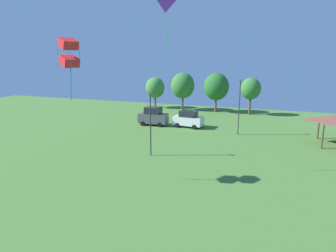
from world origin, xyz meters
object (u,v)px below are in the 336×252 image
object	(u,v)px
parked_car_second_from_left	(188,119)
light_post_0	(150,120)
treeline_tree_0	(155,88)
treeline_tree_3	(251,89)
light_post_1	(239,104)
treeline_tree_2	(216,87)
kite_flying_5	(69,53)
parked_car_leftmost	(153,116)
treeline_tree_1	(183,86)

from	to	relation	value
parked_car_second_from_left	light_post_0	world-z (taller)	light_post_0
treeline_tree_0	treeline_tree_3	xyz separation A→B (m)	(17.93, -1.11, 0.53)
parked_car_second_from_left	light_post_1	size ratio (longest dim) A/B	0.61
light_post_0	treeline_tree_0	size ratio (longest dim) A/B	1.07
light_post_1	treeline_tree_2	size ratio (longest dim) A/B	0.99
kite_flying_5	parked_car_leftmost	distance (m)	22.19
parked_car_second_from_left	treeline_tree_3	bearing A→B (deg)	66.78
parked_car_leftmost	light_post_0	size ratio (longest dim) A/B	0.66
treeline_tree_3	kite_flying_5	bearing A→B (deg)	-105.96
treeline_tree_1	treeline_tree_2	distance (m)	6.23
treeline_tree_1	light_post_1	bearing A→B (deg)	-50.87
parked_car_second_from_left	light_post_1	world-z (taller)	light_post_1
kite_flying_5	treeline_tree_1	bearing A→B (deg)	94.25
treeline_tree_1	treeline_tree_2	bearing A→B (deg)	-0.47
parked_car_second_from_left	treeline_tree_2	bearing A→B (deg)	91.08
light_post_0	treeline_tree_2	distance (m)	26.59
parked_car_second_from_left	treeline_tree_2	size ratio (longest dim) A/B	0.61
treeline_tree_3	parked_car_second_from_left	bearing A→B (deg)	-118.53
light_post_1	treeline_tree_1	distance (m)	19.53
treeline_tree_2	kite_flying_5	bearing A→B (deg)	-96.14
treeline_tree_1	treeline_tree_2	world-z (taller)	treeline_tree_2
kite_flying_5	parked_car_second_from_left	xyz separation A→B (m)	(2.70, 20.93, -8.65)
kite_flying_5	treeline_tree_3	bearing A→B (deg)	74.04
treeline_tree_2	parked_car_second_from_left	bearing A→B (deg)	-94.23
parked_car_leftmost	light_post_1	world-z (taller)	light_post_1
light_post_0	treeline_tree_2	size ratio (longest dim) A/B	0.91
parked_car_leftmost	treeline_tree_2	xyz separation A→B (m)	(6.06, 13.90, 3.23)
treeline_tree_3	treeline_tree_0	bearing A→B (deg)	176.46
treeline_tree_1	parked_car_leftmost	bearing A→B (deg)	-89.30
parked_car_leftmost	treeline_tree_1	distance (m)	14.32
parked_car_leftmost	kite_flying_5	bearing A→B (deg)	-86.23
kite_flying_5	treeline_tree_1	size ratio (longest dim) A/B	0.67
treeline_tree_0	treeline_tree_1	bearing A→B (deg)	-5.04
kite_flying_5	parked_car_second_from_left	world-z (taller)	kite_flying_5
treeline_tree_0	treeline_tree_3	size ratio (longest dim) A/B	0.94
light_post_1	treeline_tree_1	xyz separation A→B (m)	(-12.32, 15.14, 0.65)
parked_car_leftmost	treeline_tree_0	bearing A→B (deg)	109.36
light_post_0	light_post_1	size ratio (longest dim) A/B	0.92
light_post_1	parked_car_second_from_left	bearing A→B (deg)	165.96
light_post_1	treeline_tree_2	world-z (taller)	treeline_tree_2
kite_flying_5	treeline_tree_3	xyz separation A→B (m)	(9.64, 33.70, -5.39)
light_post_0	parked_car_leftmost	bearing A→B (deg)	112.63
light_post_0	treeline_tree_3	world-z (taller)	light_post_0
parked_car_leftmost	treeline_tree_2	bearing A→B (deg)	63.55
kite_flying_5	treeline_tree_2	xyz separation A→B (m)	(3.68, 34.25, -5.28)
parked_car_leftmost	treeline_tree_0	size ratio (longest dim) A/B	0.71
parked_car_second_from_left	treeline_tree_1	xyz separation A→B (m)	(-5.25, 13.37, 3.35)
treeline_tree_1	treeline_tree_2	xyz separation A→B (m)	(6.23, -0.05, 0.02)
light_post_1	treeline_tree_3	world-z (taller)	light_post_1
treeline_tree_0	kite_flying_5	bearing A→B (deg)	-76.60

